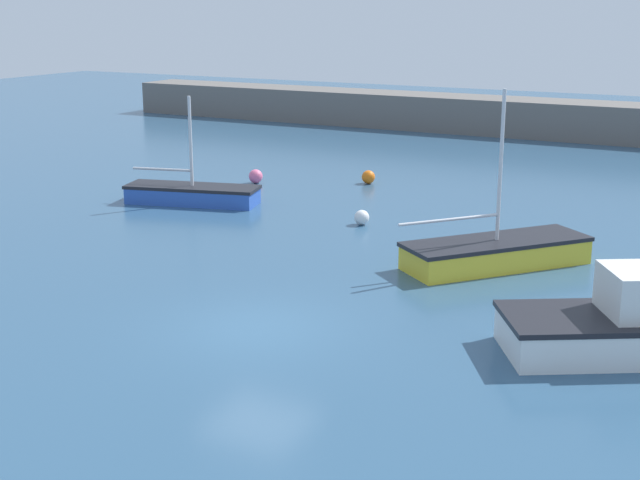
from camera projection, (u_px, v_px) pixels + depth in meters
ground_plane at (258, 332)px, 21.01m from camera, size 120.00×120.00×0.20m
harbor_breakwater at (580, 121)px, 49.70m from camera, size 58.93×3.38×2.05m
sailboat_twin_hulled at (496, 252)px, 25.78m from camera, size 4.90×5.44×5.13m
sailboat_short_mast at (192, 194)px, 33.86m from camera, size 5.29×2.75×4.08m
mooring_buoy_pink at (256, 176)px, 37.68m from camera, size 0.59×0.59×0.59m
mooring_buoy_white at (362, 217)px, 30.65m from camera, size 0.52×0.52×0.52m
mooring_buoy_orange at (368, 177)px, 37.59m from camera, size 0.57×0.57×0.57m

